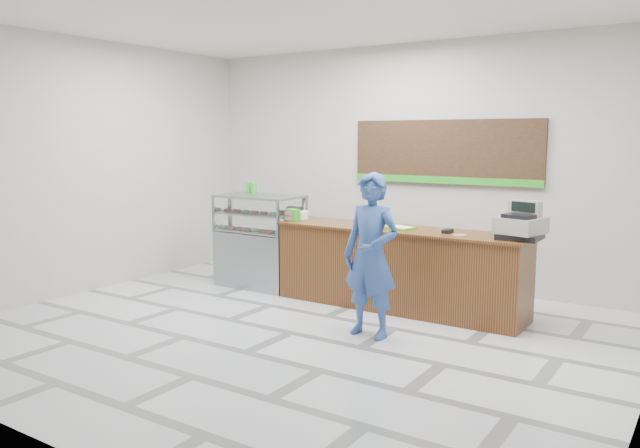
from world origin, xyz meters
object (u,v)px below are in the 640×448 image
Objects in this scene: cash_register at (521,225)px; serving_tray at (399,227)px; customer at (371,255)px; display_case at (260,240)px; sales_counter at (398,269)px.

serving_tray is (-1.50, 0.00, -0.15)m from cash_register.
cash_register is 0.31× the size of customer.
serving_tray is at bearing -0.00° from display_case.
display_case is at bearing -165.81° from serving_tray.
serving_tray is 1.17m from customer.
cash_register is (3.72, -0.00, 0.51)m from display_case.
display_case reaches higher than serving_tray.
serving_tray is (-0.00, -0.00, 0.52)m from sales_counter.
sales_counter is 1.82× the size of customer.
display_case is at bearing -179.99° from sales_counter.
cash_register reaches higher than sales_counter.
display_case is at bearing 157.95° from customer.
cash_register is 1.73m from customer.
display_case is 2.71m from customer.
display_case is at bearing -165.77° from cash_register.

